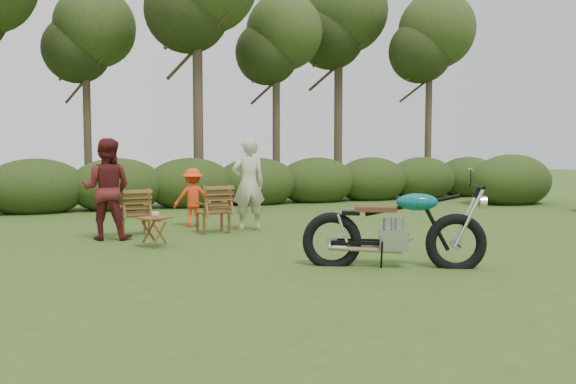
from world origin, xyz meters
name	(u,v)px	position (x,y,z in m)	size (l,w,h in m)	color
ground	(350,264)	(0.00, 0.00, 0.00)	(80.00, 80.00, 0.00)	#314F1A
tree_line	(200,75)	(0.50, 9.74, 3.81)	(22.52, 11.62, 8.14)	#392A1F
motorcycle	(393,267)	(0.43, -0.39, 0.00)	(2.29, 0.87, 1.31)	#0CA3A5
lawn_chair_right	(213,232)	(-0.87, 3.72, 0.00)	(0.63, 0.63, 0.91)	brown
lawn_chair_left	(135,235)	(-2.30, 4.03, 0.00)	(0.59, 0.59, 0.86)	brown
side_table	(154,232)	(-2.21, 2.47, 0.25)	(0.48, 0.40, 0.49)	brown
cup	(155,214)	(-2.19, 2.46, 0.54)	(0.11, 0.11, 0.09)	beige
adult_a	(249,230)	(-0.15, 3.72, 0.00)	(0.66, 0.44, 1.82)	beige
adult_b	(108,239)	(-2.82, 3.63, 0.00)	(0.86, 0.67, 1.78)	#581919
child	(193,227)	(-1.01, 4.71, 0.00)	(0.78, 0.45, 1.21)	#F63F17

